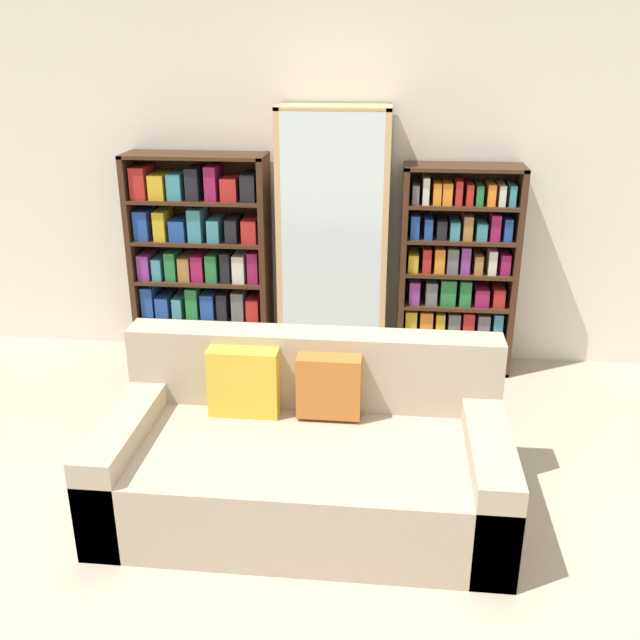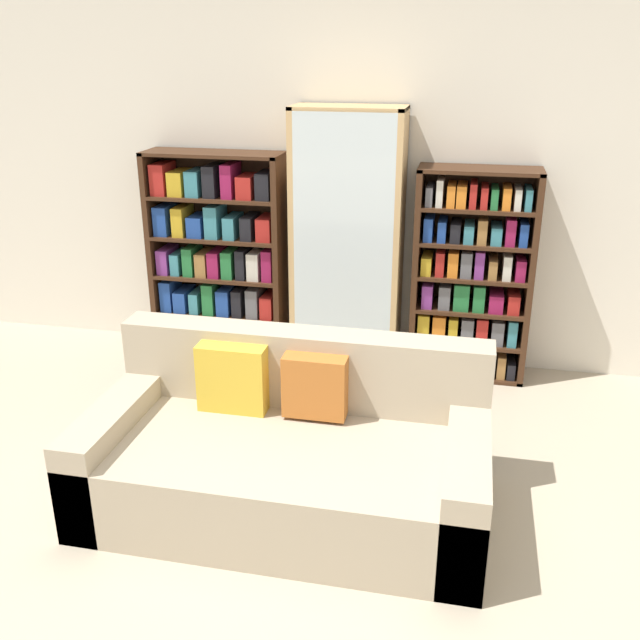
% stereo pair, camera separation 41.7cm
% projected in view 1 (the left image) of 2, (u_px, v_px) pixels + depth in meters
% --- Properties ---
extents(ground_plane, '(16.00, 16.00, 0.00)m').
position_uv_depth(ground_plane, '(324.00, 602.00, 3.01)').
color(ground_plane, tan).
extents(wall_back, '(6.79, 0.06, 2.70)m').
position_uv_depth(wall_back, '(362.00, 173.00, 4.96)').
color(wall_back, silver).
rests_on(wall_back, ground).
extents(couch, '(1.95, 1.00, 0.81)m').
position_uv_depth(couch, '(305.00, 456.00, 3.56)').
color(couch, tan).
rests_on(couch, ground).
extents(bookshelf_left, '(0.98, 0.32, 1.50)m').
position_uv_depth(bookshelf_left, '(201.00, 263.00, 5.11)').
color(bookshelf_left, '#3D2314').
rests_on(bookshelf_left, ground).
extents(display_cabinet, '(0.75, 0.36, 1.82)m').
position_uv_depth(display_cabinet, '(334.00, 242.00, 4.93)').
color(display_cabinet, tan).
rests_on(display_cabinet, ground).
extents(bookshelf_right, '(0.79, 0.32, 1.45)m').
position_uv_depth(bookshelf_right, '(456.00, 275.00, 4.94)').
color(bookshelf_right, '#3D2314').
rests_on(bookshelf_right, ground).
extents(wine_bottle, '(0.09, 0.09, 0.38)m').
position_uv_depth(wine_bottle, '(369.00, 397.00, 4.40)').
color(wine_bottle, '#143819').
rests_on(wine_bottle, ground).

